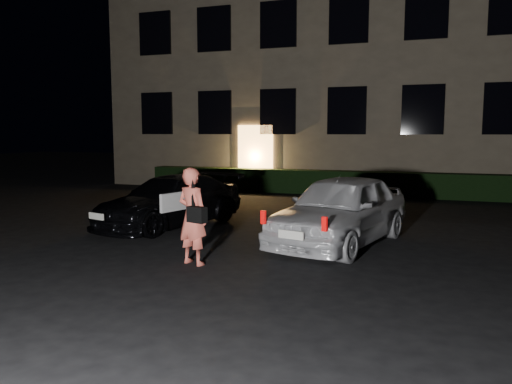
% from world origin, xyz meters
% --- Properties ---
extents(ground, '(80.00, 80.00, 0.00)m').
position_xyz_m(ground, '(0.00, 0.00, 0.00)').
color(ground, black).
rests_on(ground, ground).
extents(building, '(20.00, 8.11, 12.00)m').
position_xyz_m(building, '(-0.00, 14.99, 6.00)').
color(building, brown).
rests_on(building, ground).
extents(hedge, '(15.00, 0.70, 0.85)m').
position_xyz_m(hedge, '(0.00, 10.50, 0.42)').
color(hedge, black).
rests_on(hedge, ground).
extents(sedan, '(2.71, 4.39, 1.19)m').
position_xyz_m(sedan, '(-2.91, 3.10, 0.59)').
color(sedan, black).
rests_on(sedan, ground).
extents(hatch, '(2.60, 4.37, 1.39)m').
position_xyz_m(hatch, '(1.26, 2.47, 0.70)').
color(hatch, silver).
rests_on(hatch, ground).
extents(man, '(0.69, 0.57, 1.64)m').
position_xyz_m(man, '(-0.82, 0.10, 0.82)').
color(man, '#EB6350').
rests_on(man, ground).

